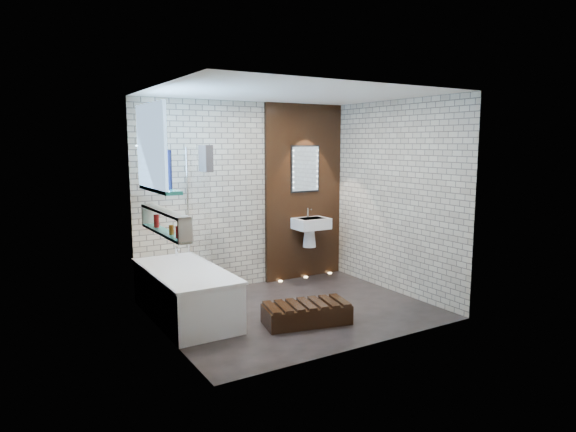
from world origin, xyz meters
TOP-DOWN VIEW (x-y plane):
  - ground at (0.00, 0.00)m, footprint 3.20×3.20m
  - room_shell at (0.00, 0.00)m, footprint 3.24×3.20m
  - walnut_panel at (0.95, 1.27)m, footprint 1.30×0.06m
  - clerestory_window at (-1.57, 0.35)m, footprint 0.18×1.00m
  - display_niche at (-1.53, 0.15)m, footprint 0.14×1.30m
  - bathtub at (-1.22, 0.45)m, footprint 0.79×1.74m
  - bath_screen at (-0.87, 0.89)m, footprint 0.01×0.78m
  - towel at (-0.87, 0.60)m, footprint 0.09×0.24m
  - shower_head at (-1.30, 0.95)m, footprint 0.18×0.18m
  - washbasin at (0.95, 1.07)m, footprint 0.50×0.36m
  - led_mirror at (0.95, 1.23)m, footprint 0.50×0.02m
  - walnut_step at (-0.12, -0.45)m, footprint 1.04×0.63m
  - niche_bottles at (-1.53, 0.11)m, footprint 0.06×0.80m
  - sill_vases at (-1.50, 0.23)m, footprint 0.17×0.46m
  - floor_uplights at (0.95, 1.20)m, footprint 0.96×0.06m

SIDE VIEW (x-z plane):
  - ground at x=0.00m, z-range 0.00..0.00m
  - floor_uplights at x=0.95m, z-range 0.00..0.01m
  - walnut_step at x=-0.12m, z-range 0.00..0.21m
  - bathtub at x=-1.22m, z-range -0.06..0.64m
  - washbasin at x=0.95m, z-range 0.50..1.08m
  - niche_bottles at x=-1.53m, z-range 1.09..1.24m
  - display_niche at x=-1.53m, z-range 1.07..1.33m
  - bath_screen at x=-0.87m, z-range 0.58..1.98m
  - walnut_panel at x=0.95m, z-range 0.00..2.60m
  - room_shell at x=0.00m, z-range 0.00..2.60m
  - led_mirror at x=0.95m, z-range 1.30..2.00m
  - sill_vases at x=-1.50m, z-range 1.51..1.92m
  - towel at x=-0.87m, z-range 1.69..2.01m
  - clerestory_window at x=-1.57m, z-range 1.43..2.37m
  - shower_head at x=-1.30m, z-range 1.99..2.01m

